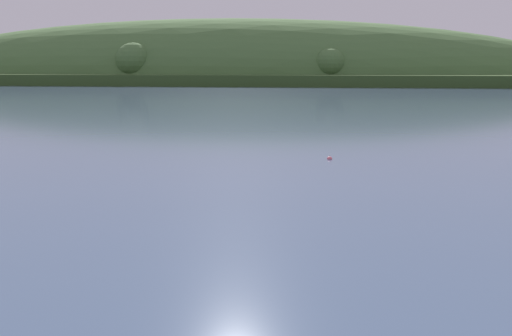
{
  "coord_description": "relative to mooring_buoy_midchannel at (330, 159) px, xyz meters",
  "views": [
    {
      "loc": [
        -1.6,
        -2.58,
        9.16
      ],
      "look_at": [
        -3.51,
        39.86,
        1.73
      ],
      "focal_mm": 42.31,
      "sensor_mm": 36.0,
      "label": 1
    }
  ],
  "objects": [
    {
      "name": "far_shoreline_hill",
      "position": [
        -34.17,
        225.12,
        0.21
      ],
      "size": [
        433.23,
        123.71,
        58.65
      ],
      "rotation": [
        0.0,
        0.0,
        -0.08
      ],
      "color": "#314A21",
      "rests_on": "ground"
    },
    {
      "name": "mooring_buoy_midchannel",
      "position": [
        0.0,
        0.0,
        0.0
      ],
      "size": [
        0.53,
        0.53,
        0.61
      ],
      "color": "#E06675",
      "rests_on": "ground"
    }
  ]
}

